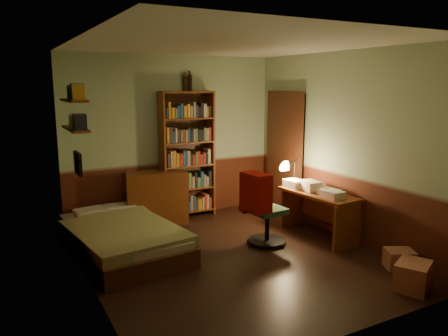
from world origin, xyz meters
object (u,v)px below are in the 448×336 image
cardboard_box_a (413,276)px  cardboard_box_b (400,259)px  dresser (157,197)px  office_chair (267,210)px  bookshelf (187,155)px  bed (121,227)px  desk_lamp (295,166)px  mini_stereo (175,163)px  desk (318,214)px

cardboard_box_a → cardboard_box_b: 0.54m
dresser → office_chair: office_chair is taller
bookshelf → office_chair: bookshelf is taller
office_chair → bookshelf: bearing=100.6°
dresser → cardboard_box_b: bearing=-44.2°
bed → cardboard_box_a: bed is taller
desk_lamp → cardboard_box_a: 2.45m
dresser → cardboard_box_b: size_ratio=2.88×
mini_stereo → desk_lamp: bearing=-26.2°
bed → desk_lamp: bearing=-10.6°
dresser → mini_stereo: bearing=31.8°
dresser → desk: size_ratio=0.77×
bed → mini_stereo: bearing=35.3°
bed → bookshelf: (1.37, 0.97, 0.71)m
mini_stereo → desk_lamp: size_ratio=0.52×
desk → cardboard_box_b: bearing=-89.2°
desk_lamp → dresser: bearing=163.3°
mini_stereo → bookshelf: size_ratio=0.15×
bed → bookshelf: bearing=29.9°
desk_lamp → bookshelf: bearing=150.9°
bed → dresser: bearing=42.1°
desk → cardboard_box_b: (0.12, -1.34, -0.21)m
bed → cardboard_box_b: (2.75, -2.12, -0.20)m
bookshelf → office_chair: size_ratio=2.14×
mini_stereo → desk: mini_stereo is taller
desk_lamp → office_chair: desk_lamp is taller
desk → bed: bearing=159.1°
bookshelf → cardboard_box_a: (1.06, -3.53, -0.87)m
desk → bookshelf: bearing=121.4°
cardboard_box_a → bookshelf: bearing=106.7°
bed → dresser: (0.81, 0.88, 0.09)m
dresser → cardboard_box_b: dresser is taller
bed → cardboard_box_b: bearing=-42.8°
mini_stereo → bed: bearing=-124.4°
dresser → desk_lamp: (1.79, -1.13, 0.52)m
dresser → desk: bearing=-29.5°
cardboard_box_b → office_chair: bearing=123.0°
desk → dresser: bearing=133.2°
bookshelf → desk_lamp: size_ratio=3.56×
bookshelf → desk: 2.26m
dresser → cardboard_box_a: (1.62, -3.44, -0.26)m
mini_stereo → cardboard_box_a: 3.85m
mini_stereo → desk: 2.37m
bed → desk: 2.74m
bed → cardboard_box_a: bearing=-51.7°
desk → desk_lamp: (-0.03, 0.54, 0.61)m
dresser → mini_stereo: 0.62m
dresser → bookshelf: (0.56, 0.08, 0.61)m
mini_stereo → desk_lamp: (1.43, -1.25, 0.03)m
mini_stereo → desk: (1.45, -1.79, -0.58)m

